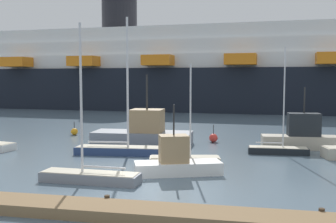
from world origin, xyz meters
name	(u,v)px	position (x,y,z in m)	size (l,w,h in m)	color
ground_plane	(130,187)	(0.00, 0.00, 0.00)	(600.00, 600.00, 0.00)	slate
dock_pier	(99,210)	(0.00, -4.49, 0.24)	(22.48, 1.99, 0.57)	olive
sailboat_3	(185,160)	(2.01, 5.68, 0.37)	(4.75, 2.11, 6.65)	#BCB29E
sailboat_4	(90,175)	(-2.45, 0.45, 0.43)	(5.64, 1.55, 8.71)	gray
sailboat_5	(121,148)	(-3.29, 8.53, 0.50)	(6.97, 2.10, 10.19)	navy
sailboat_6	(278,149)	(8.32, 11.11, 0.38)	(4.48, 1.36, 8.06)	black
fishing_boat_0	(301,136)	(10.27, 13.72, 1.05)	(6.10, 2.16, 5.01)	#BCB29E
fishing_boat_1	(177,161)	(1.91, 3.21, 0.79)	(5.41, 3.29, 4.17)	white
fishing_boat_2	(144,133)	(-2.81, 13.37, 1.02)	(8.61, 3.21, 6.04)	gray
channel_buoy_0	(74,132)	(-11.13, 17.45, 0.35)	(0.69, 0.69, 1.37)	orange
channel_buoy_1	(213,138)	(3.02, 15.69, 0.39)	(0.76, 0.76, 1.57)	red
cruise_ship	(244,72)	(5.18, 54.12, 6.81)	(136.39, 28.76, 21.53)	black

